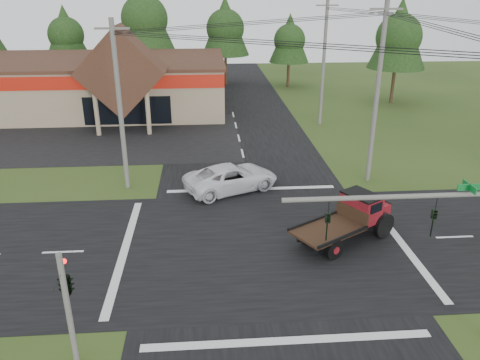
{
  "coord_description": "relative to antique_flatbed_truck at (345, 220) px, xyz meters",
  "views": [
    {
      "loc": [
        -2.77,
        -20.49,
        12.14
      ],
      "look_at": [
        -0.99,
        3.35,
        2.2
      ],
      "focal_mm": 35.0,
      "sensor_mm": 36.0,
      "label": 1
    }
  ],
  "objects": [
    {
      "name": "antique_flatbed_truck",
      "position": [
        0.0,
        0.0,
        0.0
      ],
      "size": [
        6.02,
        4.84,
        2.39
      ],
      "primitive_type": null,
      "rotation": [
        0.0,
        0.0,
        -1.02
      ],
      "color": "#5D0D12",
      "rests_on": "ground"
    },
    {
      "name": "cvs_building",
      "position": [
        -19.8,
        29.47,
        1.58
      ],
      "size": [
        30.4,
        18.2,
        9.19
      ],
      "color": "gray",
      "rests_on": "ground"
    },
    {
      "name": "utility_pole_ne",
      "position": [
        3.91,
        7.9,
        4.69
      ],
      "size": [
        2.0,
        0.3,
        11.5
      ],
      "color": "#595651",
      "rests_on": "ground"
    },
    {
      "name": "traffic_signal_mast",
      "position": [
        1.72,
        -7.6,
        3.23
      ],
      "size": [
        8.12,
        0.24,
        7.0
      ],
      "color": "#595651",
      "rests_on": "ground"
    },
    {
      "name": "tree_row_c",
      "position": [
        -14.09,
        40.9,
        7.52
      ],
      "size": [
        7.28,
        7.28,
        13.13
      ],
      "color": "#332316",
      "rests_on": "ground"
    },
    {
      "name": "tree_row_e",
      "position": [
        3.91,
        39.9,
        4.84
      ],
      "size": [
        5.04,
        5.04,
        9.09
      ],
      "color": "#332316",
      "rests_on": "ground"
    },
    {
      "name": "tree_row_b",
      "position": [
        -24.09,
        41.9,
        5.51
      ],
      "size": [
        5.6,
        5.6,
        10.1
      ],
      "color": "#332316",
      "rests_on": "ground"
    },
    {
      "name": "tree_row_d",
      "position": [
        -4.09,
        41.9,
        6.18
      ],
      "size": [
        6.16,
        6.16,
        11.11
      ],
      "color": "#332316",
      "rests_on": "ground"
    },
    {
      "name": "parking_apron",
      "position": [
        -18.09,
        18.9,
        -1.18
      ],
      "size": [
        28.0,
        14.0,
        0.02
      ],
      "primitive_type": "cube",
      "color": "black",
      "rests_on": "ground"
    },
    {
      "name": "traffic_signal_corner",
      "position": [
        -11.59,
        -7.42,
        2.33
      ],
      "size": [
        0.53,
        2.48,
        4.4
      ],
      "color": "#595651",
      "rests_on": "ground"
    },
    {
      "name": "ground",
      "position": [
        -4.09,
        -0.1,
        -1.2
      ],
      "size": [
        120.0,
        120.0,
        0.0
      ],
      "primitive_type": "plane",
      "color": "#2E4418",
      "rests_on": "ground"
    },
    {
      "name": "utility_pole_n",
      "position": [
        3.91,
        21.9,
        4.54
      ],
      "size": [
        2.0,
        0.3,
        11.2
      ],
      "color": "#595651",
      "rests_on": "ground"
    },
    {
      "name": "white_pickup",
      "position": [
        -5.36,
        6.97,
        -0.36
      ],
      "size": [
        6.65,
        4.97,
        1.68
      ],
      "primitive_type": "imported",
      "rotation": [
        0.0,
        0.0,
        1.98
      ],
      "color": "white",
      "rests_on": "ground"
    },
    {
      "name": "road_ew",
      "position": [
        -4.09,
        -0.1,
        -1.18
      ],
      "size": [
        120.0,
        12.0,
        0.02
      ],
      "primitive_type": "cube",
      "color": "black",
      "rests_on": "ground"
    },
    {
      "name": "tree_side_ne",
      "position": [
        13.91,
        29.9,
        6.18
      ],
      "size": [
        6.16,
        6.16,
        11.11
      ],
      "color": "#332316",
      "rests_on": "ground"
    },
    {
      "name": "utility_pole_nw",
      "position": [
        -12.09,
        7.9,
        4.19
      ],
      "size": [
        2.0,
        0.3,
        10.5
      ],
      "color": "#595651",
      "rests_on": "ground"
    },
    {
      "name": "road_ns",
      "position": [
        -4.09,
        -0.1,
        -1.19
      ],
      "size": [
        12.0,
        120.0,
        0.02
      ],
      "primitive_type": "cube",
      "color": "black",
      "rests_on": "ground"
    }
  ]
}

